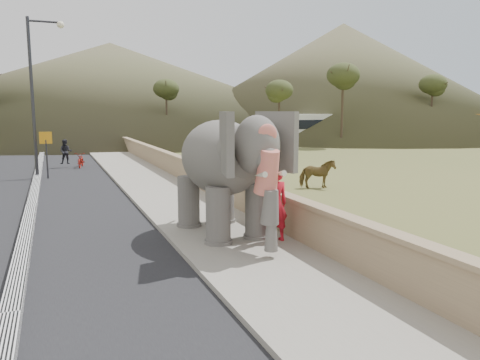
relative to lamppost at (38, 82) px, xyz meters
name	(u,v)px	position (x,y,z in m)	size (l,w,h in m)	color
ground	(293,290)	(4.69, -18.13, -4.87)	(160.00, 160.00, 0.00)	olive
road	(32,209)	(-0.31, -8.13, -4.86)	(7.00, 120.00, 0.03)	black
median	(32,207)	(-0.31, -8.13, -4.76)	(0.35, 120.00, 0.22)	black
walkway	(171,198)	(4.69, -8.13, -4.80)	(3.00, 120.00, 0.15)	#9E9687
parapet	(211,184)	(6.34, -8.13, -4.32)	(0.30, 120.00, 1.10)	tan
lamppost	(38,82)	(0.00, 0.00, 0.00)	(1.76, 0.36, 8.00)	#2F2E34
signboard	(46,147)	(0.19, -0.23, -3.23)	(0.60, 0.08, 2.40)	#2D2D33
cow	(317,174)	(11.40, -7.90, -4.22)	(0.70, 1.54, 1.30)	brown
distant_car	(262,137)	(20.58, 18.22, -4.15)	(1.70, 4.23, 1.44)	silver
bus_white	(322,129)	(26.99, 16.84, -3.32)	(2.50, 11.00, 3.10)	white
bus_orange	(429,129)	(38.27, 13.48, -3.32)	(2.50, 11.00, 3.10)	#C17622
hill_right	(342,80)	(40.69, 33.87, 3.13)	(56.00, 56.00, 16.00)	brown
hill_far	(111,88)	(9.69, 51.87, 2.13)	(80.00, 80.00, 14.00)	brown
elephant_and_man	(222,174)	(4.71, -13.98, -3.12)	(2.66, 4.66, 3.23)	slate
motorcyclist	(75,157)	(1.74, 4.21, -4.21)	(1.72, 1.84, 1.74)	maroon
trees	(158,105)	(7.96, 9.23, -1.03)	(47.33, 42.96, 8.87)	#473828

